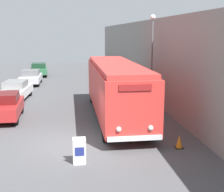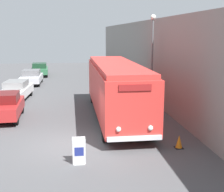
% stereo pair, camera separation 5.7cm
% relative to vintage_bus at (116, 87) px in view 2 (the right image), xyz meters
% --- Properties ---
extents(ground_plane, '(80.00, 80.00, 0.00)m').
position_rel_vintage_bus_xyz_m(ground_plane, '(-2.74, -4.45, -1.86)').
color(ground_plane, '#4C4C4F').
extents(building_wall_right, '(0.30, 60.00, 6.02)m').
position_rel_vintage_bus_xyz_m(building_wall_right, '(3.53, 5.55, 1.15)').
color(building_wall_right, gray).
rests_on(building_wall_right, ground_plane).
extents(vintage_bus, '(2.53, 11.32, 3.30)m').
position_rel_vintage_bus_xyz_m(vintage_bus, '(0.00, 0.00, 0.00)').
color(vintage_bus, black).
rests_on(vintage_bus, ground_plane).
extents(sign_board, '(0.51, 0.40, 1.07)m').
position_rel_vintage_bus_xyz_m(sign_board, '(-2.40, -6.64, -1.34)').
color(sign_board, gray).
rests_on(sign_board, ground_plane).
extents(streetlamp, '(0.36, 0.36, 6.21)m').
position_rel_vintage_bus_xyz_m(streetlamp, '(2.75, 2.18, 2.19)').
color(streetlamp, '#595E60').
rests_on(streetlamp, ground_plane).
extents(parked_car_near, '(1.91, 4.06, 1.57)m').
position_rel_vintage_bus_xyz_m(parked_car_near, '(-6.53, 0.46, -1.06)').
color(parked_car_near, black).
rests_on(parked_car_near, ground_plane).
extents(parked_car_mid, '(2.12, 4.83, 1.47)m').
position_rel_vintage_bus_xyz_m(parked_car_mid, '(-6.81, 5.89, -1.10)').
color(parked_car_mid, black).
rests_on(parked_car_mid, ground_plane).
extents(parked_car_far, '(1.92, 4.18, 1.44)m').
position_rel_vintage_bus_xyz_m(parked_car_far, '(-6.54, 13.30, -1.12)').
color(parked_car_far, black).
rests_on(parked_car_far, ground_plane).
extents(parked_car_distant, '(2.16, 4.58, 1.50)m').
position_rel_vintage_bus_xyz_m(parked_car_distant, '(-6.34, 19.68, -1.09)').
color(parked_car_distant, black).
rests_on(parked_car_distant, ground_plane).
extents(traffic_cone, '(0.36, 0.36, 0.60)m').
position_rel_vintage_bus_xyz_m(traffic_cone, '(2.05, -5.47, -1.57)').
color(traffic_cone, black).
rests_on(traffic_cone, ground_plane).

